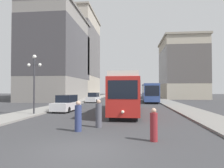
{
  "coord_description": "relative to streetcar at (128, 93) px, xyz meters",
  "views": [
    {
      "loc": [
        2.13,
        -8.05,
        2.48
      ],
      "look_at": [
        0.45,
        7.88,
        2.88
      ],
      "focal_mm": 32.69,
      "sensor_mm": 36.0,
      "label": 1
    }
  ],
  "objects": [
    {
      "name": "ground_plane",
      "position": [
        -1.49,
        -13.91,
        -2.1
      ],
      "size": [
        200.0,
        200.0,
        0.0
      ],
      "primitive_type": "plane",
      "color": "#38383A"
    },
    {
      "name": "sidewalk_left",
      "position": [
        -9.77,
        26.09,
        -2.03
      ],
      "size": [
        3.26,
        120.0,
        0.15
      ],
      "primitive_type": "cube",
      "color": "gray",
      "rests_on": "ground"
    },
    {
      "name": "sidewalk_right",
      "position": [
        6.8,
        26.09,
        -2.03
      ],
      "size": [
        3.26,
        120.0,
        0.15
      ],
      "primitive_type": "cube",
      "color": "gray",
      "rests_on": "ground"
    },
    {
      "name": "streetcar",
      "position": [
        0.0,
        0.0,
        0.0
      ],
      "size": [
        2.92,
        13.95,
        3.89
      ],
      "rotation": [
        0.0,
        0.0,
        -0.02
      ],
      "color": "black",
      "rests_on": "ground"
    },
    {
      "name": "transit_bus",
      "position": [
        3.75,
        18.16,
        -0.15
      ],
      "size": [
        2.75,
        12.92,
        3.45
      ],
      "rotation": [
        0.0,
        0.0,
        -0.01
      ],
      "color": "black",
      "rests_on": "ground"
    },
    {
      "name": "parked_car_left_near",
      "position": [
        -6.84,
        0.31,
        -1.26
      ],
      "size": [
        2.09,
        5.0,
        1.82
      ],
      "rotation": [
        0.0,
        0.0,
        -0.05
      ],
      "color": "black",
      "rests_on": "ground"
    },
    {
      "name": "parked_car_left_mid",
      "position": [
        -6.84,
        15.86,
        -1.26
      ],
      "size": [
        2.09,
        4.83,
        1.82
      ],
      "rotation": [
        0.0,
        0.0,
        -0.06
      ],
      "color": "black",
      "rests_on": "ground"
    },
    {
      "name": "pedestrian_crossing_near",
      "position": [
        -1.61,
        -8.86,
        -1.26
      ],
      "size": [
        0.4,
        0.4,
        1.8
      ],
      "rotation": [
        0.0,
        0.0,
        4.57
      ],
      "color": "#4C4C56",
      "rests_on": "ground"
    },
    {
      "name": "pedestrian_crossing_far",
      "position": [
        -2.59,
        -10.24,
        -1.26
      ],
      "size": [
        0.4,
        0.4,
        1.8
      ],
      "rotation": [
        0.0,
        0.0,
        5.06
      ],
      "color": "navy",
      "rests_on": "ground"
    },
    {
      "name": "pedestrian_on_sidewalk",
      "position": [
        1.6,
        -12.08,
        -1.36
      ],
      "size": [
        0.35,
        0.35,
        1.58
      ],
      "rotation": [
        0.0,
        0.0,
        1.98
      ],
      "color": "maroon",
      "rests_on": "ground"
    },
    {
      "name": "lamp_post_left_near",
      "position": [
        -8.74,
        -3.52,
        1.72
      ],
      "size": [
        1.41,
        0.36,
        5.6
      ],
      "color": "#333338",
      "rests_on": "sidewalk_left"
    },
    {
      "name": "building_left_corner",
      "position": [
        -16.55,
        22.98,
        8.2
      ],
      "size": [
        10.89,
        20.28,
        20.03
      ],
      "color": "gray",
      "rests_on": "ground"
    },
    {
      "name": "building_left_midblock",
      "position": [
        -18.79,
        40.63,
        11.2
      ],
      "size": [
        15.36,
        20.14,
        25.83
      ],
      "color": "#A89E8E",
      "rests_on": "ground"
    },
    {
      "name": "building_right_corner",
      "position": [
        13.5,
        34.31,
        6.04
      ],
      "size": [
        10.74,
        15.49,
        15.87
      ],
      "color": "#B2A893",
      "rests_on": "ground"
    }
  ]
}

